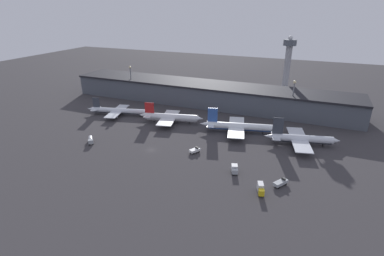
# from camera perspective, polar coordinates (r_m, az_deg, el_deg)

# --- Properties ---
(ground) EXTENTS (600.00, 600.00, 0.00)m
(ground) POSITION_cam_1_polar(r_m,az_deg,el_deg) (149.15, -7.82, -4.17)
(ground) COLOR #383538
(terminal_building) EXTENTS (202.27, 27.97, 14.99)m
(terminal_building) POSITION_cam_1_polar(r_m,az_deg,el_deg) (214.03, 2.80, 6.50)
(terminal_building) COLOR #4C515B
(terminal_building) RESTS_ON ground
(airplane_0) EXTENTS (43.33, 27.04, 11.00)m
(airplane_0) POSITION_cam_1_polar(r_m,az_deg,el_deg) (198.61, -13.69, 3.19)
(airplane_0) COLOR silver
(airplane_0) RESTS_ON ground
(airplane_1) EXTENTS (39.33, 28.32, 12.16)m
(airplane_1) POSITION_cam_1_polar(r_m,az_deg,el_deg) (180.35, -4.11, 2.04)
(airplane_1) COLOR silver
(airplane_1) RESTS_ON ground
(airplane_2) EXTENTS (43.67, 32.62, 13.61)m
(airplane_2) POSITION_cam_1_polar(r_m,az_deg,el_deg) (168.31, 8.89, 0.26)
(airplane_2) COLOR white
(airplane_2) RESTS_ON ground
(airplane_3) EXTENTS (37.06, 32.23, 14.11)m
(airplane_3) POSITION_cam_1_polar(r_m,az_deg,el_deg) (161.27, 20.06, -1.95)
(airplane_3) COLOR silver
(airplane_3) RESTS_ON ground
(service_vehicle_0) EXTENTS (4.69, 5.73, 2.75)m
(service_vehicle_0) POSITION_cam_1_polar(r_m,az_deg,el_deg) (144.61, 0.54, -4.26)
(service_vehicle_0) COLOR white
(service_vehicle_0) RESTS_ON ground
(service_vehicle_1) EXTENTS (5.49, 6.87, 2.85)m
(service_vehicle_1) POSITION_cam_1_polar(r_m,az_deg,el_deg) (124.88, 16.53, -9.95)
(service_vehicle_1) COLOR #9EA3A8
(service_vehicle_1) RESTS_ON ground
(service_vehicle_2) EXTENTS (3.98, 5.34, 3.44)m
(service_vehicle_2) POSITION_cam_1_polar(r_m,az_deg,el_deg) (129.08, 8.11, -7.74)
(service_vehicle_2) COLOR #9EA3A8
(service_vehicle_2) RESTS_ON ground
(service_vehicle_3) EXTENTS (6.18, 6.52, 2.86)m
(service_vehicle_3) POSITION_cam_1_polar(r_m,az_deg,el_deg) (163.12, -18.76, -2.15)
(service_vehicle_3) COLOR #9EA3A8
(service_vehicle_3) RESTS_ON ground
(service_vehicle_4) EXTENTS (3.74, 6.10, 3.91)m
(service_vehicle_4) POSITION_cam_1_polar(r_m,az_deg,el_deg) (117.96, 12.94, -11.17)
(service_vehicle_4) COLOR gold
(service_vehicle_4) RESTS_ON ground
(lamp_post_0) EXTENTS (1.80, 1.80, 24.70)m
(lamp_post_0) POSITION_cam_1_polar(r_m,az_deg,el_deg) (230.47, -11.57, 9.34)
(lamp_post_0) COLOR slate
(lamp_post_0) RESTS_ON ground
(lamp_post_1) EXTENTS (1.80, 1.80, 24.28)m
(lamp_post_1) POSITION_cam_1_polar(r_m,az_deg,el_deg) (192.86, 18.68, 6.00)
(lamp_post_1) COLOR slate
(lamp_post_1) RESTS_ON ground
(control_tower) EXTENTS (9.00, 9.00, 46.48)m
(control_tower) POSITION_cam_1_polar(r_m,az_deg,el_deg) (230.09, 17.72, 11.56)
(control_tower) COLOR #99999E
(control_tower) RESTS_ON ground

